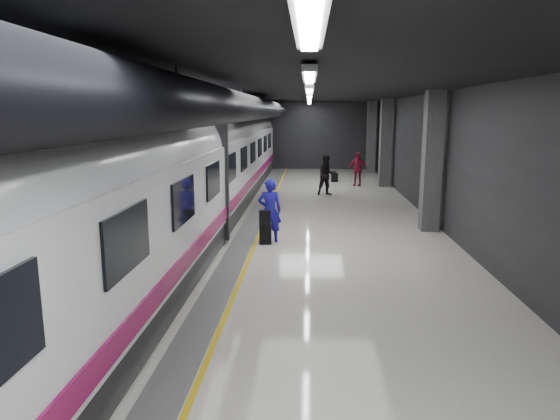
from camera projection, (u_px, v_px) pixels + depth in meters
name	position (u px, v px, depth m)	size (l,w,h in m)	color
ground	(287.00, 244.00, 14.74)	(40.00, 40.00, 0.00)	white
platform_hall	(280.00, 122.00, 15.01)	(10.02, 40.02, 4.51)	black
train	(176.00, 173.00, 14.52)	(3.05, 38.00, 4.05)	black
traveler_main	(270.00, 211.00, 14.79)	(0.69, 0.46, 1.90)	#1C17B2
suitcase_main	(265.00, 234.00, 14.65)	(0.35, 0.22, 0.58)	black
shoulder_bag	(265.00, 218.00, 14.53)	(0.33, 0.17, 0.44)	black
traveler_far_a	(327.00, 175.00, 23.27)	(0.92, 0.72, 1.89)	black
traveler_far_b	(357.00, 169.00, 26.24)	(1.04, 0.43, 1.77)	maroon
suitcase_far	(334.00, 178.00, 27.76)	(0.33, 0.21, 0.49)	black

